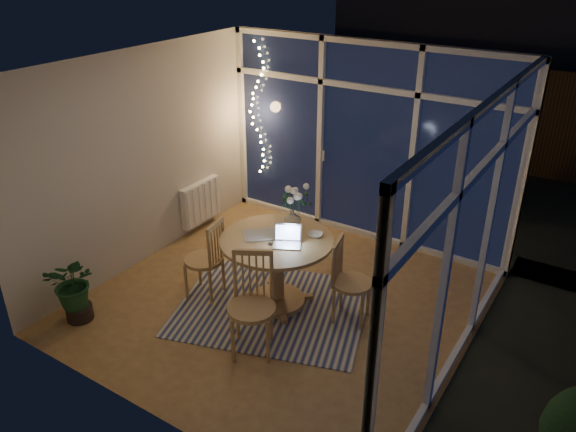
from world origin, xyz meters
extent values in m
plane|color=brown|center=(0.00, 0.00, 0.00)|extent=(4.00, 4.00, 0.00)
plane|color=white|center=(0.00, 0.00, 2.60)|extent=(4.00, 4.00, 0.00)
cube|color=beige|center=(0.00, 2.00, 1.30)|extent=(4.00, 0.04, 2.60)
cube|color=beige|center=(0.00, -2.00, 1.30)|extent=(4.00, 0.04, 2.60)
cube|color=beige|center=(-2.00, 0.00, 1.30)|extent=(0.04, 4.00, 2.60)
cube|color=beige|center=(2.00, 0.00, 1.30)|extent=(0.04, 4.00, 2.60)
cube|color=white|center=(0.00, 1.96, 1.30)|extent=(4.00, 0.10, 2.60)
cube|color=white|center=(1.96, 0.00, 1.30)|extent=(0.10, 4.00, 2.60)
cube|color=white|center=(-1.94, 0.90, 0.40)|extent=(0.10, 0.70, 0.58)
cube|color=black|center=(0.50, 5.00, -0.06)|extent=(12.00, 6.00, 0.10)
cube|color=#322012|center=(0.00, 5.50, 0.90)|extent=(11.00, 0.08, 1.80)
cube|color=#2E2F37|center=(0.30, 8.50, 2.20)|extent=(7.00, 3.00, 2.20)
sphere|color=black|center=(-0.80, 3.40, 0.45)|extent=(0.90, 0.90, 0.90)
cube|color=beige|center=(-0.03, -0.16, 0.01)|extent=(2.43, 2.17, 0.01)
cylinder|color=#A6814B|center=(-0.03, -0.06, 0.41)|extent=(1.52, 1.52, 0.83)
cube|color=#A6814B|center=(-0.81, -0.36, 0.49)|extent=(0.53, 0.53, 0.98)
cube|color=#A6814B|center=(0.79, 0.13, 0.47)|extent=(0.52, 0.52, 0.95)
cube|color=#A6814B|center=(0.22, -0.85, 0.53)|extent=(0.67, 0.67, 1.06)
imported|color=white|center=(-0.04, 0.27, 0.93)|extent=(0.25, 0.25, 0.21)
imported|color=white|center=(0.29, 0.21, 0.84)|extent=(0.19, 0.19, 0.04)
cube|color=beige|center=(-0.20, -0.08, 0.83)|extent=(0.47, 0.45, 0.01)
cube|color=black|center=(0.01, -0.17, 0.83)|extent=(0.11, 0.11, 0.01)
imported|color=#184422|center=(-1.65, -1.44, 0.38)|extent=(0.69, 0.65, 0.76)
camera|label=1|loc=(2.89, -4.36, 3.66)|focal=35.00mm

